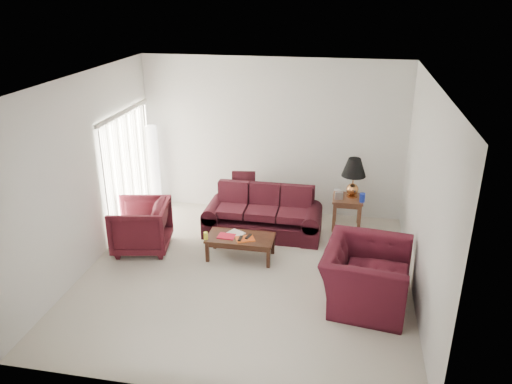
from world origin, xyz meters
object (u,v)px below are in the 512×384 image
floor_lamp (153,167)px  coffee_table (241,247)px  end_table (347,212)px  sofa (263,213)px  armchair_left (141,226)px  armchair_right (366,276)px

floor_lamp → coffee_table: size_ratio=1.57×
end_table → coffee_table: size_ratio=0.54×
coffee_table → sofa: bearing=57.4°
armchair_left → armchair_right: 3.80m
floor_lamp → armchair_right: floor_lamp is taller
end_table → armchair_left: (-3.40, -1.50, 0.13)m
floor_lamp → armchair_left: bearing=-76.5°
coffee_table → floor_lamp: bearing=122.2°
floor_lamp → coffee_table: (2.12, -1.66, -0.67)m
floor_lamp → coffee_table: bearing=-38.1°
end_table → armchair_right: size_ratio=0.46×
coffee_table → armchair_left: bearing=161.0°
floor_lamp → armchair_right: size_ratio=1.31×
floor_lamp → armchair_right: (4.11, -2.55, -0.44)m
end_table → armchair_left: armchair_left is taller
end_table → floor_lamp: bearing=177.2°
armchair_left → sofa: bearing=104.9°
end_table → armchair_right: bearing=-82.7°
sofa → armchair_right: size_ratio=1.58×
coffee_table → armchair_right: bearing=-43.8°
sofa → coffee_table: size_ratio=1.89×
sofa → floor_lamp: size_ratio=1.20×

